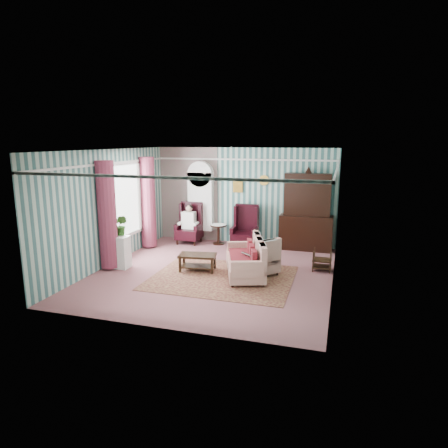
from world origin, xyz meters
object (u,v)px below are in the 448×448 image
(wingback_left, at_px, (189,223))
(plant_stand, at_px, (118,252))
(seated_woman, at_px, (189,224))
(sofa, at_px, (245,253))
(round_side_table, at_px, (219,234))
(bookcase, at_px, (201,206))
(coffee_table, at_px, (198,263))
(nest_table, at_px, (322,260))
(wingback_right, at_px, (245,227))
(floral_armchair, at_px, (261,253))
(dresser_hutch, at_px, (307,209))

(wingback_left, distance_m, plant_stand, 2.87)
(seated_woman, bearing_deg, sofa, -45.84)
(round_side_table, relative_size, sofa, 0.33)
(bookcase, relative_size, wingback_left, 1.79)
(coffee_table, bearing_deg, bookcase, 108.22)
(seated_woman, height_order, round_side_table, seated_woman)
(nest_table, xyz_separation_m, coffee_table, (-2.89, -0.88, -0.06))
(bookcase, xyz_separation_m, wingback_right, (1.50, -0.39, -0.50))
(seated_woman, bearing_deg, nest_table, -20.85)
(wingback_left, distance_m, floral_armchair, 3.52)
(floral_armchair, bearing_deg, nest_table, -23.29)
(coffee_table, bearing_deg, floral_armchair, 6.92)
(wingback_right, xyz_separation_m, coffee_table, (-0.57, -2.43, -0.42))
(seated_woman, distance_m, sofa, 3.38)
(dresser_hutch, xyz_separation_m, wingback_left, (-3.50, -0.27, -0.55))
(wingback_left, xyz_separation_m, floral_armchair, (2.70, -2.25, -0.11))
(seated_woman, xyz_separation_m, floral_armchair, (2.70, -2.25, -0.08))
(nest_table, distance_m, floral_armchair, 1.56)
(dresser_hutch, height_order, nest_table, dresser_hutch)
(round_side_table, height_order, floral_armchair, floral_armchair)
(bookcase, height_order, nest_table, bookcase)
(floral_armchair, bearing_deg, plant_stand, 137.79)
(plant_stand, xyz_separation_m, coffee_table, (1.98, 0.32, -0.19))
(plant_stand, xyz_separation_m, floral_armchair, (3.50, 0.50, 0.11))
(dresser_hutch, distance_m, floral_armchair, 2.73)
(nest_table, height_order, coffee_table, nest_table)
(wingback_right, relative_size, round_side_table, 2.08)
(dresser_hutch, xyz_separation_m, floral_armchair, (-0.80, -2.52, -0.67))
(bookcase, height_order, wingback_left, bookcase)
(round_side_table, relative_size, coffee_table, 0.68)
(dresser_hutch, distance_m, coffee_table, 3.69)
(wingback_right, height_order, nest_table, wingback_right)
(wingback_left, distance_m, sofa, 3.38)
(wingback_left, distance_m, round_side_table, 0.97)
(bookcase, distance_m, round_side_table, 1.07)
(wingback_right, height_order, round_side_table, wingback_right)
(wingback_right, height_order, sofa, wingback_right)
(bookcase, height_order, seated_woman, bookcase)
(bookcase, distance_m, nest_table, 4.37)
(wingback_left, relative_size, seated_woman, 1.06)
(dresser_hutch, relative_size, plant_stand, 2.95)
(sofa, bearing_deg, nest_table, -81.54)
(wingback_right, bearing_deg, coffee_table, -103.19)
(wingback_left, xyz_separation_m, sofa, (2.36, -2.43, -0.08))
(coffee_table, bearing_deg, dresser_hutch, 49.37)
(bookcase, bearing_deg, nest_table, -26.92)
(bookcase, distance_m, floral_armchair, 3.65)
(wingback_left, xyz_separation_m, coffee_table, (1.18, -2.43, -0.42))
(wingback_left, xyz_separation_m, nest_table, (4.07, -1.55, -0.35))
(seated_woman, xyz_separation_m, coffee_table, (1.18, -2.43, -0.38))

